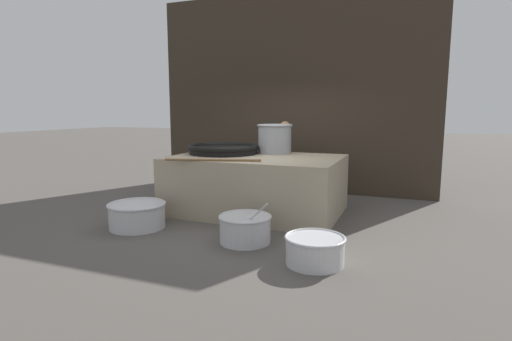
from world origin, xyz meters
TOP-DOWN VIEW (x-y plane):
  - ground_plane at (0.00, 0.00)m, footprint 60.00×60.00m
  - back_wall at (0.00, 2.27)m, footprint 6.43×0.24m
  - hearth_platform at (0.00, 0.00)m, footprint 3.02×1.99m
  - giant_wok_near at (-0.76, 0.22)m, footprint 1.36×1.36m
  - stock_pot at (0.14, 0.64)m, footprint 0.69×0.69m
  - stirring_paddle at (-0.35, -0.87)m, footprint 1.53×0.55m
  - cook at (0.14, 1.26)m, footprint 0.40×0.62m
  - prep_bowl_vegetables at (0.49, -1.67)m, footprint 0.86×0.77m
  - prep_bowl_meat at (-1.40, -1.63)m, footprint 0.91×0.91m
  - prep_bowl_extra at (1.59, -2.11)m, footprint 0.75×0.75m

SIDE VIEW (x-z plane):
  - ground_plane at x=0.00m, z-range 0.00..0.00m
  - prep_bowl_extra at x=1.59m, z-range 0.02..0.37m
  - prep_bowl_vegetables at x=0.49m, z-range -0.13..0.56m
  - prep_bowl_meat at x=-1.40m, z-range 0.02..0.42m
  - hearth_platform at x=0.00m, z-range 0.00..1.03m
  - cook at x=0.14m, z-range 0.07..1.70m
  - stirring_paddle at x=-0.35m, z-range 1.03..1.07m
  - giant_wok_near at x=-0.76m, z-range 1.03..1.21m
  - stock_pot at x=0.14m, z-range 1.04..1.60m
  - back_wall at x=0.00m, z-range 0.00..4.48m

